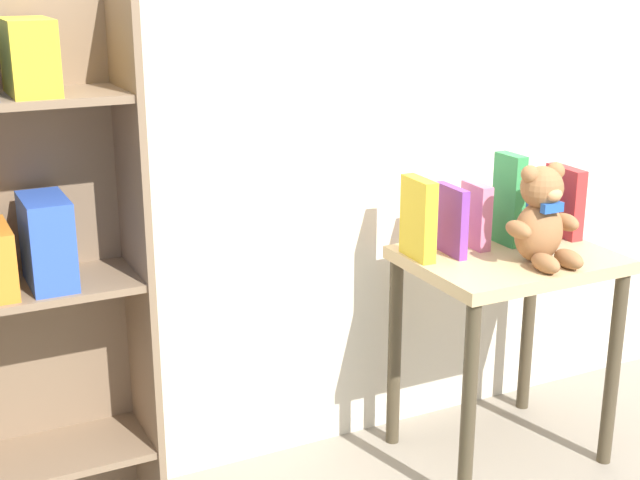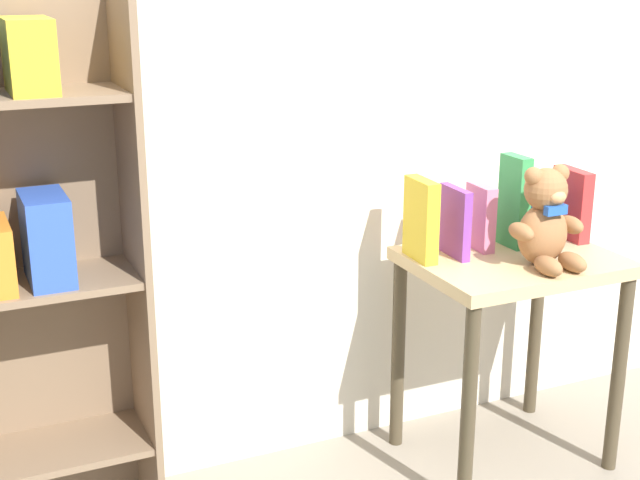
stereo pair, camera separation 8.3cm
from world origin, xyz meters
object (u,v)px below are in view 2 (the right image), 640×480
(display_table, at_px, (510,293))
(book_standing_yellow, at_px, (421,220))
(teddy_bear, at_px, (546,221))
(book_standing_purple, at_px, (455,222))
(book_standing_blue, at_px, (541,209))
(bookshelf_side, at_px, (17,247))
(book_standing_green, at_px, (514,201))
(book_standing_red, at_px, (571,204))
(book_standing_pink, at_px, (480,217))

(display_table, height_order, book_standing_yellow, book_standing_yellow)
(teddy_bear, distance_m, book_standing_purple, 0.24)
(teddy_bear, distance_m, book_standing_blue, 0.22)
(display_table, distance_m, book_standing_blue, 0.27)
(bookshelf_side, relative_size, book_standing_green, 5.19)
(display_table, bearing_deg, book_standing_purple, 154.53)
(book_standing_purple, xyz_separation_m, book_standing_red, (0.40, -0.00, 0.01))
(teddy_bear, xyz_separation_m, book_standing_purple, (-0.18, 0.17, -0.03))
(teddy_bear, distance_m, book_standing_yellow, 0.33)
(bookshelf_side, relative_size, teddy_bear, 5.04)
(book_standing_purple, distance_m, book_standing_red, 0.40)
(book_standing_pink, bearing_deg, book_standing_yellow, -174.34)
(book_standing_yellow, bearing_deg, bookshelf_side, 177.19)
(teddy_bear, height_order, book_standing_green, teddy_bear)
(book_standing_green, height_order, book_standing_blue, book_standing_green)
(display_table, height_order, book_standing_pink, book_standing_pink)
(bookshelf_side, xyz_separation_m, book_standing_green, (1.34, -0.09, -0.01))
(book_standing_purple, bearing_deg, book_standing_blue, 4.38)
(teddy_bear, bearing_deg, book_standing_green, 81.98)
(display_table, height_order, teddy_bear, teddy_bear)
(bookshelf_side, height_order, book_standing_pink, bookshelf_side)
(bookshelf_side, height_order, book_standing_blue, bookshelf_side)
(book_standing_purple, height_order, book_standing_blue, book_standing_blue)
(book_standing_blue, bearing_deg, display_table, -152.62)
(teddy_bear, bearing_deg, book_standing_blue, 55.37)
(book_standing_pink, relative_size, book_standing_red, 0.89)
(bookshelf_side, distance_m, display_table, 1.32)
(book_standing_pink, xyz_separation_m, book_standing_green, (0.10, -0.02, 0.04))
(book_standing_yellow, xyz_separation_m, book_standing_green, (0.30, -0.01, 0.02))
(teddy_bear, distance_m, book_standing_red, 0.28)
(book_standing_purple, xyz_separation_m, book_standing_pink, (0.10, 0.02, -0.00))
(book_standing_blue, height_order, book_standing_red, book_standing_red)
(display_table, distance_m, book_standing_pink, 0.23)
(book_standing_red, bearing_deg, book_standing_blue, 175.20)
(book_standing_purple, bearing_deg, book_standing_red, 2.01)
(teddy_bear, height_order, book_standing_pink, teddy_bear)
(display_table, bearing_deg, book_standing_pink, 118.00)
(bookshelf_side, height_order, book_standing_yellow, bookshelf_side)
(display_table, relative_size, book_standing_purple, 3.23)
(book_standing_purple, relative_size, book_standing_pink, 1.04)
(book_standing_pink, height_order, book_standing_green, book_standing_green)
(book_standing_blue, relative_size, book_standing_red, 0.95)
(book_standing_pink, bearing_deg, book_standing_purple, -164.51)
(book_standing_yellow, height_order, book_standing_pink, book_standing_yellow)
(book_standing_green, bearing_deg, bookshelf_side, 175.07)
(book_standing_green, height_order, book_standing_red, book_standing_green)
(bookshelf_side, relative_size, display_table, 2.19)
(book_standing_red, bearing_deg, book_standing_green, -179.71)
(book_standing_yellow, relative_size, book_standing_red, 1.08)
(bookshelf_side, height_order, book_standing_red, bookshelf_side)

